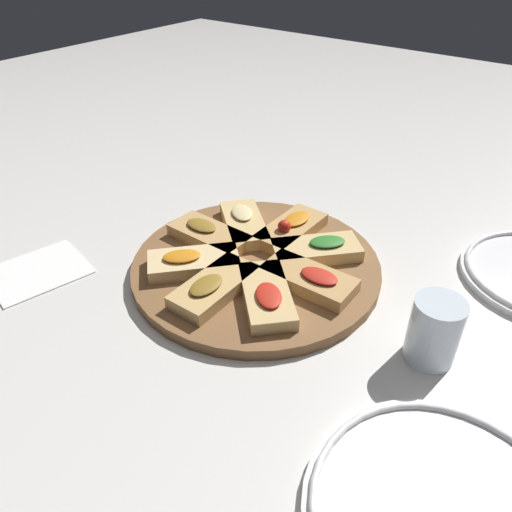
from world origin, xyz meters
name	(u,v)px	position (x,y,z in m)	size (l,w,h in m)	color
ground_plane	(256,270)	(0.00, 0.00, 0.00)	(3.00, 3.00, 0.00)	silver
serving_board	(256,266)	(0.00, 0.00, 0.01)	(0.37, 0.37, 0.02)	brown
focaccia_slice_0	(267,295)	(0.06, 0.07, 0.03)	(0.13, 0.14, 0.03)	#DBB775
focaccia_slice_1	(310,278)	(0.00, 0.09, 0.03)	(0.06, 0.13, 0.03)	tan
focaccia_slice_2	(317,249)	(-0.07, 0.06, 0.03)	(0.14, 0.13, 0.03)	#DBB775
focaccia_slice_3	(291,229)	(-0.09, 0.00, 0.03)	(0.13, 0.06, 0.04)	tan
focaccia_slice_4	(244,224)	(-0.06, -0.07, 0.03)	(0.13, 0.14, 0.03)	#DBB775
focaccia_slice_5	(209,235)	(0.00, -0.09, 0.03)	(0.06, 0.13, 0.03)	tan
focaccia_slice_6	(193,262)	(0.07, -0.06, 0.03)	(0.14, 0.13, 0.03)	#E5C689
focaccia_slice_7	(215,287)	(0.09, 0.00, 0.03)	(0.13, 0.06, 0.03)	tan
water_glass	(434,331)	(0.01, 0.27, 0.04)	(0.06, 0.06, 0.08)	silver
napkin_stack	(38,271)	(0.20, -0.26, 0.00)	(0.13, 0.11, 0.00)	white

